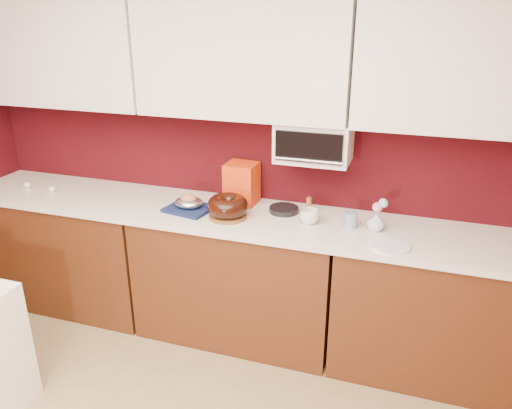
{
  "coord_description": "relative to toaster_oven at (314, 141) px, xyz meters",
  "views": [
    {
      "loc": [
        1.04,
        -0.83,
        2.14
      ],
      "look_at": [
        0.16,
        1.84,
        1.02
      ],
      "focal_mm": 35.0,
      "sensor_mm": 36.0,
      "label": 1
    }
  ],
  "objects": [
    {
      "name": "upper_cabinet_center",
      "position": [
        -0.45,
        -0.02,
        0.48
      ],
      "size": [
        1.31,
        0.33,
        0.7
      ],
      "primitive_type": "cube",
      "color": "white",
      "rests_on": "wall_back"
    },
    {
      "name": "toaster_oven_door",
      "position": [
        0.0,
        -0.16,
        0.0
      ],
      "size": [
        0.4,
        0.02,
        0.18
      ],
      "primitive_type": "cube",
      "color": "black",
      "rests_on": "toaster_oven"
    },
    {
      "name": "amber_bottle",
      "position": [
        -0.02,
        0.01,
        -0.43
      ],
      "size": [
        0.04,
        0.04,
        0.1
      ],
      "primitive_type": "cylinder",
      "rotation": [
        0.0,
        0.0,
        -0.11
      ],
      "color": "#98501B",
      "rests_on": "countertop"
    },
    {
      "name": "coffee_mug",
      "position": [
        0.03,
        -0.18,
        -0.42
      ],
      "size": [
        0.14,
        0.14,
        0.11
      ],
      "primitive_type": "imported",
      "rotation": [
        0.0,
        0.0,
        0.61
      ],
      "color": "silver",
      "rests_on": "countertop"
    },
    {
      "name": "upper_cabinet_left",
      "position": [
        -1.78,
        -0.02,
        0.48
      ],
      "size": [
        1.31,
        0.33,
        0.7
      ],
      "primitive_type": "cube",
      "color": "white",
      "rests_on": "wall_back"
    },
    {
      "name": "cake_base",
      "position": [
        -0.48,
        -0.25,
        -0.46
      ],
      "size": [
        0.28,
        0.28,
        0.02
      ],
      "primitive_type": "cylinder",
      "rotation": [
        0.0,
        0.0,
        0.17
      ],
      "color": "brown",
      "rests_on": "countertop"
    },
    {
      "name": "base_cabinet_center",
      "position": [
        -0.45,
        -0.17,
        -0.95
      ],
      "size": [
        1.31,
        0.58,
        0.86
      ],
      "primitive_type": "cube",
      "color": "#4B240F",
      "rests_on": "floor"
    },
    {
      "name": "countertop",
      "position": [
        -0.45,
        -0.17,
        -0.49
      ],
      "size": [
        4.0,
        0.62,
        0.04
      ],
      "primitive_type": "cube",
      "color": "silver",
      "rests_on": "base_cabinet_center"
    },
    {
      "name": "flower_pink",
      "position": [
        0.42,
        -0.15,
        -0.33
      ],
      "size": [
        0.06,
        0.06,
        0.06
      ],
      "primitive_type": "sphere",
      "color": "pink",
      "rests_on": "flower_vase"
    },
    {
      "name": "egg_left",
      "position": [
        -2.08,
        -0.19,
        -0.45
      ],
      "size": [
        0.07,
        0.06,
        0.05
      ],
      "primitive_type": "ellipsoid",
      "rotation": [
        0.0,
        0.0,
        0.26
      ],
      "color": "silver",
      "rests_on": "countertop"
    },
    {
      "name": "bundt_cake",
      "position": [
        -0.48,
        -0.25,
        -0.39
      ],
      "size": [
        0.31,
        0.31,
        0.11
      ],
      "primitive_type": "torus",
      "rotation": [
        0.0,
        0.0,
        -0.22
      ],
      "color": "black",
      "rests_on": "cake_base"
    },
    {
      "name": "egg_right",
      "position": [
        -1.86,
        -0.2,
        -0.46
      ],
      "size": [
        0.06,
        0.06,
        0.04
      ],
      "primitive_type": "ellipsoid",
      "rotation": [
        0.0,
        0.0,
        0.39
      ],
      "color": "white",
      "rests_on": "countertop"
    },
    {
      "name": "foil_ham_nest",
      "position": [
        -0.77,
        -0.21,
        -0.42
      ],
      "size": [
        0.23,
        0.21,
        0.07
      ],
      "primitive_type": "ellipsoid",
      "rotation": [
        0.0,
        0.0,
        -0.36
      ],
      "color": "white",
      "rests_on": "navy_towel"
    },
    {
      "name": "upper_cabinet_right",
      "position": [
        0.88,
        -0.02,
        0.48
      ],
      "size": [
        1.31,
        0.33,
        0.7
      ],
      "primitive_type": "cube",
      "color": "white",
      "rests_on": "wall_back"
    },
    {
      "name": "toaster_oven",
      "position": [
        0.0,
        0.0,
        0.0
      ],
      "size": [
        0.45,
        0.3,
        0.25
      ],
      "primitive_type": "cube",
      "color": "white",
      "rests_on": "upper_cabinet_center"
    },
    {
      "name": "wall_back",
      "position": [
        -0.45,
        0.15,
        -0.12
      ],
      "size": [
        4.0,
        0.02,
        2.5
      ],
      "primitive_type": "cube",
      "color": "#3E080D",
      "rests_on": "floor"
    },
    {
      "name": "china_plate",
      "position": [
        0.52,
        -0.35,
        -0.47
      ],
      "size": [
        0.24,
        0.24,
        0.01
      ],
      "primitive_type": "cylinder",
      "rotation": [
        0.0,
        0.0,
        0.13
      ],
      "color": "white",
      "rests_on": "countertop"
    },
    {
      "name": "pandoro_box",
      "position": [
        -0.49,
        0.03,
        -0.34
      ],
      "size": [
        0.21,
        0.19,
        0.28
      ],
      "primitive_type": "cube",
      "rotation": [
        0.0,
        0.0,
        -0.05
      ],
      "color": "red",
      "rests_on": "countertop"
    },
    {
      "name": "base_cabinet_right",
      "position": [
        0.88,
        -0.17,
        -0.95
      ],
      "size": [
        1.31,
        0.58,
        0.86
      ],
      "primitive_type": "cube",
      "color": "#4B240F",
      "rests_on": "floor"
    },
    {
      "name": "blue_jar",
      "position": [
        0.27,
        -0.15,
        -0.43
      ],
      "size": [
        0.09,
        0.09,
        0.1
      ],
      "primitive_type": "cylinder",
      "rotation": [
        0.0,
        0.0,
        0.08
      ],
      "color": "navy",
      "rests_on": "countertop"
    },
    {
      "name": "dark_pan",
      "position": [
        -0.17,
        -0.05,
        -0.46
      ],
      "size": [
        0.21,
        0.21,
        0.03
      ],
      "primitive_type": "cylinder",
      "rotation": [
        0.0,
        0.0,
        -0.13
      ],
      "color": "black",
      "rests_on": "countertop"
    },
    {
      "name": "roasted_ham",
      "position": [
        -0.77,
        -0.21,
        -0.4
      ],
      "size": [
        0.12,
        0.11,
        0.07
      ],
      "primitive_type": "ellipsoid",
      "rotation": [
        0.0,
        0.0,
        0.2
      ],
      "color": "#C47759",
      "rests_on": "foil_ham_nest"
    },
    {
      "name": "base_cabinet_left",
      "position": [
        -1.78,
        -0.17,
        -0.95
      ],
      "size": [
        1.31,
        0.58,
        0.86
      ],
      "primitive_type": "cube",
      "color": "#4B240F",
      "rests_on": "floor"
    },
    {
      "name": "toaster_oven_handle",
      "position": [
        0.0,
        -0.18,
        -0.07
      ],
      "size": [
        0.42,
        0.02,
        0.02
      ],
      "primitive_type": "cylinder",
      "rotation": [
        0.0,
        1.57,
        0.0
      ],
      "color": "silver",
      "rests_on": "toaster_oven"
    },
    {
      "name": "flower_blue",
      "position": [
        0.45,
        -0.13,
        -0.3
      ],
      "size": [
        0.06,
        0.06,
        0.06
      ],
      "primitive_type": "sphere",
      "color": "#98BDF3",
      "rests_on": "flower_vase"
    },
    {
      "name": "flower_vase",
      "position": [
        0.42,
        -0.15,
        -0.41
      ],
      "size": [
        0.09,
        0.09,
        0.13
      ],
      "primitive_type": "imported",
      "rotation": [
        0.0,
        0.0,
        -0.03
      ],
      "color": "silver",
      "rests_on": "countertop"
    },
    {
      "name": "navy_towel",
      "position": [
        -0.77,
        -0.21,
        -0.46
      ],
      "size": [
        0.32,
        0.29,
        0.02
      ],
      "primitive_type": "cube",
      "rotation": [
        0.0,
        0.0,
        -0.18
      ],
      "color": "#131E48",
      "rests_on": "countertop"
    }
  ]
}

